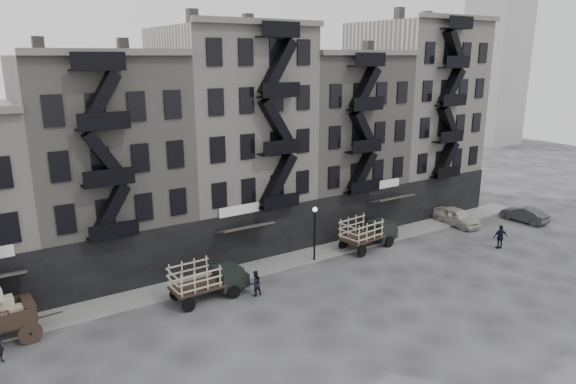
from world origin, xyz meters
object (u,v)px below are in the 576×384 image
stake_truck_west (207,278)px  car_far (524,214)px  policeman (500,237)px  stake_truck_east (369,230)px  pedestrian_mid (255,283)px  car_east (457,217)px

stake_truck_west → car_far: size_ratio=1.20×
stake_truck_west → car_far: bearing=-4.6°
stake_truck_west → policeman: size_ratio=2.56×
stake_truck_west → stake_truck_east: size_ratio=0.93×
policeman → stake_truck_east: bearing=-10.9°
stake_truck_west → pedestrian_mid: size_ratio=2.97×
stake_truck_east → car_east: size_ratio=1.16×
pedestrian_mid → policeman: policeman is taller
stake_truck_east → car_far: size_ratio=1.29×
stake_truck_east → car_far: stake_truck_east is taller
stake_truck_west → car_far: 31.24m
car_far → pedestrian_mid: bearing=-3.3°
pedestrian_mid → car_east: bearing=-179.3°
stake_truck_east → pedestrian_mid: bearing=-175.0°
stake_truck_west → pedestrian_mid: (2.75, -1.28, -0.58)m
policeman → car_east: bearing=-84.9°
car_far → policeman: 8.50m
policeman → stake_truck_west: bearing=11.7°
stake_truck_east → car_far: 16.92m
car_east → pedestrian_mid: size_ratio=2.74×
car_east → car_far: bearing=-21.7°
stake_truck_west → policeman: stake_truck_west is taller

